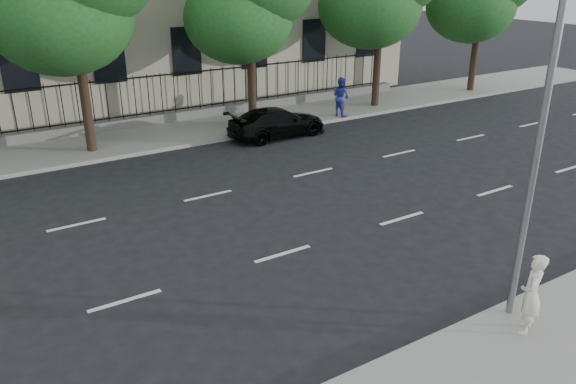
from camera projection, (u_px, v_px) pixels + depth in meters
name	position (u px, v px, depth m)	size (l,w,h in m)	color
ground	(343.00, 301.00, 12.12)	(120.00, 120.00, 0.00)	black
far_sidewalk	(137.00, 139.00, 23.09)	(60.00, 4.00, 0.15)	gray
lane_markings	(241.00, 221.00, 15.85)	(49.60, 4.62, 0.01)	silver
iron_fence	(123.00, 116.00, 24.21)	(30.00, 0.50, 2.20)	slate
street_light	(525.00, 61.00, 10.02)	(0.25, 3.32, 8.05)	slate
black_sedan	(277.00, 122.00, 23.41)	(1.74, 4.28, 1.24)	black
woman_near	(531.00, 294.00, 10.59)	(0.60, 0.40, 1.65)	silver
pedestrian_far	(341.00, 97.00, 26.00)	(0.87, 0.68, 1.80)	#2A3293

